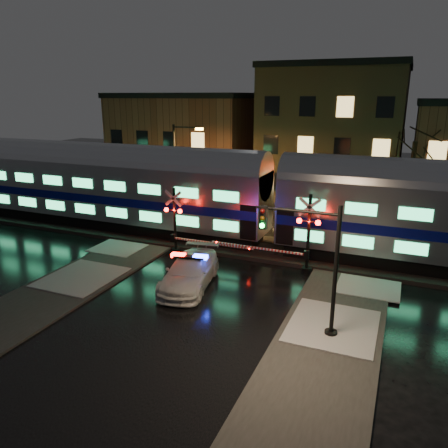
% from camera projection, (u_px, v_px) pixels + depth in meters
% --- Properties ---
extents(ground, '(120.00, 120.00, 0.00)m').
position_uv_depth(ground, '(218.00, 277.00, 23.14)').
color(ground, black).
rests_on(ground, ground).
extents(ballast, '(90.00, 4.20, 0.24)m').
position_uv_depth(ballast, '(250.00, 246.00, 27.52)').
color(ballast, black).
rests_on(ballast, ground).
extents(sidewalk_left, '(4.00, 20.00, 0.12)m').
position_uv_depth(sidewalk_left, '(38.00, 302.00, 20.23)').
color(sidewalk_left, '#2D2D2D').
rests_on(sidewalk_left, ground).
extents(sidewalk_right, '(4.00, 20.00, 0.12)m').
position_uv_depth(sidewalk_right, '(319.00, 367.00, 15.40)').
color(sidewalk_right, '#2D2D2D').
rests_on(sidewalk_right, ground).
extents(building_left, '(14.00, 10.00, 9.00)m').
position_uv_depth(building_left, '(188.00, 142.00, 46.13)').
color(building_left, brown).
rests_on(building_left, ground).
extents(building_mid, '(12.00, 11.00, 11.50)m').
position_uv_depth(building_mid, '(334.00, 135.00, 40.65)').
color(building_mid, brown).
rests_on(building_mid, ground).
extents(train, '(51.00, 3.12, 5.92)m').
position_uv_depth(train, '(274.00, 198.00, 26.03)').
color(train, black).
rests_on(train, ballast).
extents(police_car, '(3.05, 5.58, 1.70)m').
position_uv_depth(police_car, '(190.00, 272.00, 21.90)').
color(police_car, silver).
rests_on(police_car, ground).
extents(crossing_signal_right, '(6.19, 0.67, 4.39)m').
position_uv_depth(crossing_signal_right, '(301.00, 241.00, 23.24)').
color(crossing_signal_right, black).
rests_on(crossing_signal_right, ground).
extents(crossing_signal_left, '(5.75, 0.65, 4.07)m').
position_uv_depth(crossing_signal_left, '(180.00, 228.00, 25.99)').
color(crossing_signal_left, black).
rests_on(crossing_signal_left, ground).
extents(traffic_light, '(3.50, 0.66, 5.41)m').
position_uv_depth(traffic_light, '(313.00, 267.00, 16.92)').
color(traffic_light, black).
rests_on(traffic_light, ground).
extents(streetlight, '(2.42, 0.25, 7.24)m').
position_uv_depth(streetlight, '(178.00, 166.00, 32.57)').
color(streetlight, black).
rests_on(streetlight, ground).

